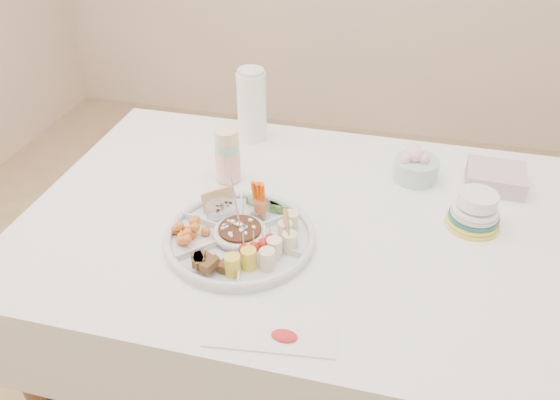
% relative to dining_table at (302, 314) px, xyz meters
% --- Properties ---
extents(floor, '(4.00, 4.00, 0.00)m').
position_rel_dining_table_xyz_m(floor, '(0.00, 0.00, -0.38)').
color(floor, tan).
rests_on(floor, ground).
extents(dining_table, '(1.52, 1.02, 0.76)m').
position_rel_dining_table_xyz_m(dining_table, '(0.00, 0.00, 0.00)').
color(dining_table, white).
rests_on(dining_table, floor).
extents(party_tray, '(0.46, 0.46, 0.04)m').
position_rel_dining_table_xyz_m(party_tray, '(-0.14, -0.14, 0.40)').
color(party_tray, silver).
rests_on(party_tray, dining_table).
extents(bean_dip, '(0.13, 0.13, 0.04)m').
position_rel_dining_table_xyz_m(bean_dip, '(-0.14, -0.14, 0.41)').
color(bean_dip, '#432C16').
rests_on(bean_dip, party_tray).
extents(tortillas, '(0.12, 0.12, 0.06)m').
position_rel_dining_table_xyz_m(tortillas, '(-0.01, -0.11, 0.42)').
color(tortillas, '#BA8A35').
rests_on(tortillas, party_tray).
extents(carrot_cucumber, '(0.14, 0.14, 0.10)m').
position_rel_dining_table_xyz_m(carrot_cucumber, '(-0.11, -0.01, 0.44)').
color(carrot_cucumber, '#FD5700').
rests_on(carrot_cucumber, party_tray).
extents(pita_raisins, '(0.14, 0.14, 0.06)m').
position_rel_dining_table_xyz_m(pita_raisins, '(-0.23, -0.05, 0.42)').
color(pita_raisins, '#B27945').
rests_on(pita_raisins, party_tray).
extents(cherries, '(0.13, 0.13, 0.04)m').
position_rel_dining_table_xyz_m(cherries, '(-0.26, -0.18, 0.42)').
color(cherries, orange).
rests_on(cherries, party_tray).
extents(granola_chunks, '(0.14, 0.14, 0.05)m').
position_rel_dining_table_xyz_m(granola_chunks, '(-0.17, -0.27, 0.42)').
color(granola_chunks, brown).
rests_on(granola_chunks, party_tray).
extents(banana_tomato, '(0.15, 0.15, 0.10)m').
position_rel_dining_table_xyz_m(banana_tomato, '(-0.05, -0.23, 0.44)').
color(banana_tomato, '#EBE775').
rests_on(banana_tomato, party_tray).
extents(cup_stack, '(0.09, 0.09, 0.20)m').
position_rel_dining_table_xyz_m(cup_stack, '(-0.26, 0.13, 0.48)').
color(cup_stack, white).
rests_on(cup_stack, dining_table).
extents(thermos, '(0.11, 0.11, 0.25)m').
position_rel_dining_table_xyz_m(thermos, '(-0.26, 0.40, 0.50)').
color(thermos, white).
rests_on(thermos, dining_table).
extents(flower_bowl, '(0.17, 0.17, 0.10)m').
position_rel_dining_table_xyz_m(flower_bowl, '(0.28, 0.27, 0.43)').
color(flower_bowl, '#A0BBAB').
rests_on(flower_bowl, dining_table).
extents(napkin_stack, '(0.17, 0.15, 0.06)m').
position_rel_dining_table_xyz_m(napkin_stack, '(0.51, 0.29, 0.41)').
color(napkin_stack, '#D6A8B5').
rests_on(napkin_stack, dining_table).
extents(plate_stack, '(0.15, 0.15, 0.09)m').
position_rel_dining_table_xyz_m(plate_stack, '(0.44, 0.08, 0.42)').
color(plate_stack, gold).
rests_on(plate_stack, dining_table).
extents(placemat, '(0.29, 0.13, 0.01)m').
position_rel_dining_table_xyz_m(placemat, '(0.01, -0.42, 0.38)').
color(placemat, white).
rests_on(placemat, dining_table).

